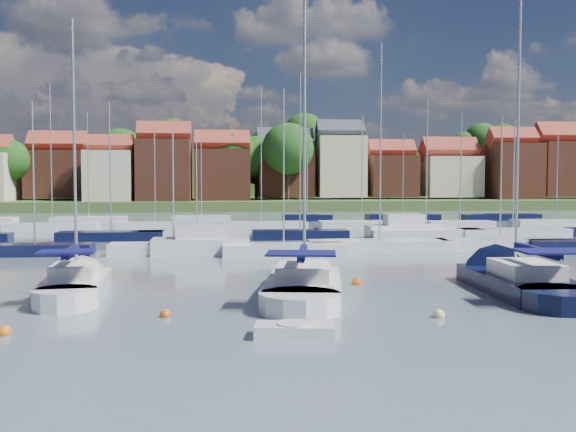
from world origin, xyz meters
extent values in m
plane|color=#4C5A68|center=(0.00, 40.00, 0.00)|extent=(260.00, 260.00, 0.00)
cube|color=silver|center=(-10.76, 3.80, 0.25)|extent=(3.20, 6.71, 1.20)
cone|color=silver|center=(-11.07, 7.87, 0.25)|extent=(2.95, 3.37, 2.72)
cylinder|color=silver|center=(-10.51, 0.55, 0.25)|extent=(2.91, 2.91, 1.20)
cube|color=silver|center=(-10.72, 3.35, 1.20)|extent=(2.10, 2.85, 0.70)
cylinder|color=#B2B2B7|center=(-10.79, 4.26, 6.89)|extent=(0.14, 0.14, 12.07)
cylinder|color=#B2B2B7|center=(-10.65, 2.45, 2.05)|extent=(0.37, 3.62, 0.10)
cube|color=#0D0F45|center=(-10.65, 2.45, 2.20)|extent=(0.56, 3.45, 0.35)
cube|color=#0D0F45|center=(-10.56, 1.28, 2.35)|extent=(2.43, 1.80, 0.08)
cube|color=silver|center=(-0.10, 2.58, 0.25)|extent=(4.74, 8.59, 1.20)
cone|color=silver|center=(0.77, 7.59, 0.25)|extent=(4.02, 4.48, 3.39)
cylinder|color=silver|center=(-0.81, -1.42, 0.25)|extent=(3.92, 3.92, 1.20)
cube|color=silver|center=(-0.20, 2.03, 1.20)|extent=(2.92, 3.75, 0.70)
cylinder|color=#B2B2B7|center=(-0.01, 3.14, 8.38)|extent=(0.14, 0.14, 15.06)
cylinder|color=#B2B2B7|center=(-0.40, 0.91, 2.05)|extent=(0.88, 4.47, 0.10)
cube|color=#0D0F45|center=(-0.40, 0.91, 2.20)|extent=(1.04, 4.28, 0.35)
cube|color=#0D0F45|center=(-0.65, -0.53, 2.35)|extent=(3.19, 2.50, 0.08)
cube|color=black|center=(10.42, 2.36, 0.25)|extent=(4.05, 8.70, 1.20)
cone|color=black|center=(10.74, 7.67, 0.25)|extent=(3.79, 4.34, 3.54)
cylinder|color=black|center=(10.16, -1.89, 0.25)|extent=(3.75, 3.75, 1.20)
cube|color=silver|center=(10.38, 1.77, 1.20)|extent=(2.69, 3.69, 0.70)
cylinder|color=#B2B2B7|center=(10.46, 2.95, 8.91)|extent=(0.14, 0.14, 16.11)
cylinder|color=#B2B2B7|center=(10.31, 0.59, 2.05)|extent=(0.38, 4.72, 0.10)
cube|color=#0D0F45|center=(10.31, 0.59, 2.20)|extent=(0.57, 4.50, 0.35)
cube|color=#0D0F45|center=(10.22, -0.94, 2.35)|extent=(3.14, 2.30, 0.08)
cube|color=silver|center=(-1.51, -5.34, 0.19)|extent=(2.89, 1.67, 0.54)
cylinder|color=silver|center=(-1.51, -5.34, 0.34)|extent=(1.27, 1.27, 0.34)
sphere|color=#D85914|center=(-11.56, -3.86, 0.00)|extent=(0.49, 0.49, 0.49)
sphere|color=#D85914|center=(-6.20, -1.50, 0.00)|extent=(0.43, 0.43, 0.43)
sphere|color=beige|center=(4.53, -2.79, 0.00)|extent=(0.46, 0.46, 0.46)
sphere|color=#D85914|center=(3.06, 5.46, 0.00)|extent=(0.54, 0.54, 0.54)
cube|color=black|center=(-17.11, 20.54, 0.35)|extent=(8.01, 2.24, 1.00)
cylinder|color=#B2B2B7|center=(-17.11, 20.54, 5.93)|extent=(0.12, 0.12, 10.16)
cube|color=silver|center=(-7.27, 20.20, 0.35)|extent=(9.22, 2.58, 1.00)
cylinder|color=#B2B2B7|center=(-7.27, 20.20, 4.94)|extent=(0.12, 0.12, 8.18)
cube|color=silver|center=(0.63, 18.61, 0.35)|extent=(8.78, 2.46, 1.00)
cylinder|color=#B2B2B7|center=(0.63, 18.61, 6.38)|extent=(0.12, 0.12, 11.06)
cube|color=silver|center=(8.23, 20.67, 0.35)|extent=(10.79, 3.02, 1.00)
cylinder|color=#B2B2B7|center=(8.23, 20.67, 8.29)|extent=(0.12, 0.12, 14.87)
cube|color=silver|center=(17.98, 21.03, 0.35)|extent=(10.13, 2.84, 1.00)
cylinder|color=#B2B2B7|center=(17.98, 21.03, 5.65)|extent=(0.12, 0.12, 9.59)
cube|color=silver|center=(-5.31, 20.00, 0.50)|extent=(7.00, 2.60, 1.40)
cube|color=silver|center=(-5.31, 20.00, 1.60)|extent=(3.50, 2.20, 1.30)
cube|color=black|center=(-13.55, 31.64, 0.35)|extent=(9.30, 2.60, 1.00)
cylinder|color=#B2B2B7|center=(-13.55, 31.64, 6.59)|extent=(0.12, 0.12, 11.48)
cube|color=silver|center=(-5.94, 32.01, 0.35)|extent=(10.40, 2.91, 1.00)
cylinder|color=#B2B2B7|center=(-5.94, 32.01, 5.24)|extent=(0.12, 0.12, 8.77)
cube|color=black|center=(3.48, 31.28, 0.35)|extent=(8.80, 2.46, 1.00)
cylinder|color=#B2B2B7|center=(3.48, 31.28, 8.01)|extent=(0.12, 0.12, 14.33)
cube|color=silver|center=(15.40, 31.16, 0.35)|extent=(10.73, 3.00, 1.00)
cylinder|color=#B2B2B7|center=(15.40, 31.16, 6.92)|extent=(0.12, 0.12, 12.14)
cube|color=silver|center=(23.82, 30.97, 0.35)|extent=(10.48, 2.93, 1.00)
cylinder|color=#B2B2B7|center=(23.82, 30.97, 5.99)|extent=(0.12, 0.12, 10.28)
cube|color=silver|center=(13.46, 32.00, 0.50)|extent=(7.00, 2.60, 1.40)
cube|color=silver|center=(13.46, 32.00, 1.60)|extent=(3.50, 2.20, 1.30)
cube|color=silver|center=(-21.71, 44.21, 0.35)|extent=(9.71, 2.72, 1.00)
cylinder|color=#B2B2B7|center=(-21.71, 44.21, 8.29)|extent=(0.12, 0.12, 14.88)
cube|color=silver|center=(-10.84, 44.51, 0.35)|extent=(8.49, 2.38, 1.00)
cylinder|color=#B2B2B7|center=(-10.84, 44.51, 6.51)|extent=(0.12, 0.12, 11.31)
cube|color=silver|center=(0.79, 43.78, 0.35)|extent=(10.16, 2.85, 1.00)
cylinder|color=#B2B2B7|center=(0.79, 43.78, 8.15)|extent=(0.12, 0.12, 14.59)
cube|color=silver|center=(12.17, 43.90, 0.35)|extent=(9.53, 2.67, 1.00)
cylinder|color=#B2B2B7|center=(12.17, 43.90, 6.81)|extent=(0.12, 0.12, 11.91)
cube|color=silver|center=(23.16, 42.50, 0.35)|extent=(7.62, 2.13, 1.00)
cylinder|color=#B2B2B7|center=(23.16, 42.50, 6.91)|extent=(0.12, 0.12, 12.13)
cube|color=silver|center=(35.22, 43.59, 0.35)|extent=(10.17, 2.85, 1.00)
cylinder|color=#B2B2B7|center=(35.22, 43.59, 5.72)|extent=(0.12, 0.12, 9.73)
cube|color=silver|center=(-20.26, 56.56, 0.35)|extent=(9.24, 2.59, 1.00)
cylinder|color=#B2B2B7|center=(-20.26, 56.56, 7.43)|extent=(0.12, 0.12, 13.17)
cube|color=silver|center=(-6.08, 57.30, 0.35)|extent=(7.57, 2.12, 1.00)
cylinder|color=#B2B2B7|center=(-6.08, 57.30, 5.97)|extent=(0.12, 0.12, 10.24)
cube|color=black|center=(7.88, 57.47, 0.35)|extent=(6.58, 1.84, 1.00)
cylinder|color=#B2B2B7|center=(7.88, 57.47, 4.85)|extent=(0.12, 0.12, 8.01)
cube|color=black|center=(20.94, 57.40, 0.35)|extent=(9.92, 2.78, 1.00)
cylinder|color=#B2B2B7|center=(20.94, 57.40, 6.31)|extent=(0.12, 0.12, 10.92)
cube|color=black|center=(34.28, 56.37, 0.35)|extent=(10.55, 2.95, 1.00)
cylinder|color=#B2B2B7|center=(34.28, 56.37, 6.61)|extent=(0.12, 0.12, 11.51)
cube|color=#45572B|center=(0.00, 117.00, 0.30)|extent=(200.00, 70.00, 3.00)
cube|color=#45572B|center=(0.00, 142.00, 5.00)|extent=(200.00, 60.00, 14.00)
cube|color=brown|center=(-33.65, 97.79, 6.56)|extent=(10.37, 9.97, 8.73)
cube|color=maroon|center=(-33.65, 97.79, 12.20)|extent=(10.57, 5.13, 5.13)
cube|color=beige|center=(-22.74, 89.00, 6.08)|extent=(8.09, 8.80, 8.96)
cube|color=maroon|center=(-22.74, 89.00, 11.55)|extent=(8.25, 4.00, 4.00)
cube|color=brown|center=(-13.35, 89.94, 7.08)|extent=(9.36, 10.17, 10.97)
cube|color=maroon|center=(-13.35, 89.94, 13.72)|extent=(9.54, 4.63, 4.63)
cube|color=brown|center=(-3.04, 91.65, 6.31)|extent=(9.90, 8.56, 9.42)
cube|color=maroon|center=(-3.04, 91.65, 12.23)|extent=(10.10, 4.90, 4.90)
cube|color=brown|center=(9.10, 96.65, 6.95)|extent=(10.59, 8.93, 9.49)
cube|color=#383A42|center=(9.10, 96.65, 12.99)|extent=(10.80, 5.24, 5.24)
cube|color=beige|center=(19.71, 95.80, 8.02)|extent=(9.01, 8.61, 11.65)
cube|color=#383A42|center=(19.71, 95.80, 14.95)|extent=(9.19, 4.46, 4.46)
cube|color=brown|center=(30.17, 97.00, 6.20)|extent=(9.10, 9.34, 8.00)
cube|color=maroon|center=(30.17, 97.00, 11.32)|extent=(9.28, 4.50, 4.50)
cube|color=beige|center=(41.95, 96.59, 6.14)|extent=(10.86, 9.59, 7.88)
cube|color=maroon|center=(41.95, 96.59, 11.41)|extent=(11.07, 5.37, 5.37)
cube|color=brown|center=(53.76, 93.92, 7.09)|extent=(9.18, 9.96, 10.97)
cube|color=maroon|center=(53.76, 93.92, 13.70)|extent=(9.36, 4.54, 4.54)
cube|color=brown|center=(65.18, 95.21, 7.58)|extent=(11.39, 9.67, 10.76)
cube|color=maroon|center=(65.18, 95.21, 14.36)|extent=(11.62, 5.64, 5.64)
cylinder|color=#382619|center=(56.77, 115.51, 8.51)|extent=(0.50, 0.50, 4.47)
sphere|color=#1D5219|center=(56.77, 115.51, 14.58)|extent=(8.18, 8.18, 8.18)
cylinder|color=#382619|center=(3.46, 95.93, 3.83)|extent=(0.50, 0.50, 4.46)
sphere|color=#1D5219|center=(3.46, 95.93, 9.88)|extent=(8.15, 8.15, 8.15)
cylinder|color=#382619|center=(15.22, 113.68, 8.58)|extent=(0.50, 0.50, 5.15)
sphere|color=#1D5219|center=(15.22, 113.68, 15.56)|extent=(9.41, 9.41, 9.41)
cylinder|color=#382619|center=(-13.54, 116.31, 8.68)|extent=(0.50, 0.50, 4.56)
sphere|color=#1D5219|center=(-13.54, 116.31, 14.87)|extent=(8.34, 8.34, 8.34)
cylinder|color=#382619|center=(-23.24, 105.25, 4.18)|extent=(0.50, 0.50, 5.15)
sphere|color=#1D5219|center=(-23.24, 105.25, 11.17)|extent=(9.42, 9.42, 9.42)
cylinder|color=#382619|center=(-38.67, 107.32, 6.76)|extent=(0.50, 0.50, 3.42)
sphere|color=#1D5219|center=(-38.67, 107.32, 11.40)|extent=(6.26, 6.26, 6.26)
cylinder|color=#382619|center=(13.76, 104.71, 3.48)|extent=(0.50, 0.50, 3.77)
sphere|color=#1D5219|center=(13.76, 104.71, 8.60)|extent=(6.89, 6.89, 6.89)
cylinder|color=#382619|center=(9.05, 90.94, 4.21)|extent=(0.50, 0.50, 5.21)
sphere|color=#1D5219|center=(9.05, 90.94, 11.28)|extent=(9.53, 9.53, 9.53)
cylinder|color=#382619|center=(61.93, 101.62, 3.09)|extent=(0.50, 0.50, 2.97)
sphere|color=#1D5219|center=(61.93, 101.62, 7.12)|extent=(5.44, 5.44, 5.44)
cylinder|color=#382619|center=(-1.15, 93.75, 4.02)|extent=(0.50, 0.50, 4.84)
sphere|color=#1D5219|center=(-1.15, 93.75, 10.59)|extent=(8.85, 8.85, 8.85)
cylinder|color=#382619|center=(52.68, 115.72, 8.17)|extent=(0.50, 0.50, 3.72)
sphere|color=#1D5219|center=(52.68, 115.72, 13.21)|extent=(6.80, 6.80, 6.80)
cylinder|color=#382619|center=(54.05, 94.13, 3.62)|extent=(0.50, 0.50, 4.05)
sphere|color=#1D5219|center=(54.05, 94.13, 9.11)|extent=(7.40, 7.40, 7.40)
cylinder|color=#382619|center=(-40.96, 92.79, 3.60)|extent=(0.50, 0.50, 4.00)
sphere|color=#1D5219|center=(-40.96, 92.79, 9.04)|extent=(7.32, 7.32, 7.32)
cylinder|color=#382619|center=(6.84, 113.29, 7.91)|extent=(0.50, 0.50, 3.93)
sphere|color=#1D5219|center=(6.84, 113.29, 13.24)|extent=(7.19, 7.19, 7.19)
cylinder|color=#382619|center=(30.65, 100.17, 3.51)|extent=(0.50, 0.50, 3.82)
sphere|color=#1D5219|center=(30.65, 100.17, 8.70)|extent=(6.99, 6.99, 6.99)
cylinder|color=#382619|center=(-17.44, 93.12, 3.34)|extent=(0.50, 0.50, 3.48)
sphere|color=#1D5219|center=(-17.44, 93.12, 8.07)|extent=(6.37, 6.37, 6.37)
cylinder|color=#382619|center=(57.51, 102.81, 3.09)|extent=(0.50, 0.50, 2.99)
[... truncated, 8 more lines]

